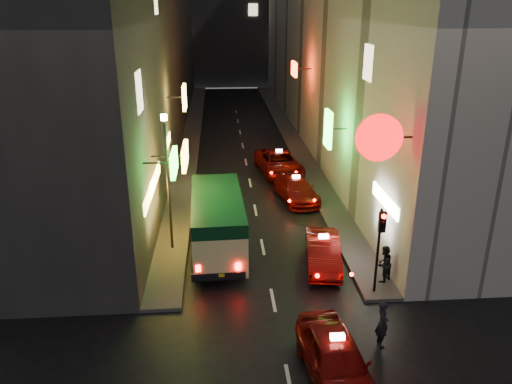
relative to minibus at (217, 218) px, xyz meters
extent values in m
cube|color=#3B3936|center=(-5.92, 21.35, 7.27)|extent=(6.00, 52.00, 18.00)
cube|color=#32FC36|center=(-1.67, -1.16, 2.99)|extent=(0.18, 1.79, 0.93)
cube|color=yellow|center=(-1.39, 1.35, 2.53)|extent=(0.18, 2.34, 0.95)
cube|color=yellow|center=(-1.85, 9.86, 3.70)|extent=(0.18, 1.44, 1.47)
cube|color=#FFD459|center=(-2.90, -0.38, 1.27)|extent=(0.10, 3.24, 0.55)
cube|color=yellow|center=(-2.90, 1.83, 1.27)|extent=(0.10, 3.87, 0.55)
cube|color=#FFD459|center=(-2.90, 8.71, 1.27)|extent=(0.10, 2.70, 0.55)
cube|color=#FFE5B2|center=(-2.91, -0.65, 5.77)|extent=(0.06, 1.30, 1.60)
cube|color=beige|center=(10.08, 21.35, 7.27)|extent=(6.00, 52.00, 18.00)
cylinder|color=#F20A0A|center=(5.87, -3.65, 4.51)|extent=(1.72, 0.18, 1.72)
cube|color=#32FC36|center=(6.05, 5.34, 2.68)|extent=(0.18, 1.36, 1.99)
cube|color=#FF2E0C|center=(5.80, 16.32, 4.54)|extent=(0.18, 1.86, 1.02)
cube|color=white|center=(7.06, -1.64, 1.27)|extent=(0.10, 3.22, 0.55)
cube|color=#FFE5B2|center=(7.07, 2.35, 6.47)|extent=(0.06, 1.30, 1.60)
cube|color=#2F2F33|center=(2.08, 53.35, 9.27)|extent=(30.00, 10.00, 22.00)
cube|color=#4A4845|center=(-2.17, 21.35, -1.65)|extent=(1.50, 52.00, 0.15)
cube|color=#4A4845|center=(6.33, 21.35, -1.65)|extent=(1.50, 52.00, 0.15)
cube|color=#F6F09A|center=(0.00, -0.02, -0.17)|extent=(2.41, 6.37, 2.31)
cube|color=#0A361A|center=(0.00, -0.02, 0.72)|extent=(2.43, 6.39, 0.58)
cube|color=black|center=(0.00, 0.29, 0.06)|extent=(2.36, 3.85, 0.53)
cube|color=black|center=(0.00, -3.12, -1.17)|extent=(2.17, 0.25, 0.32)
cube|color=#FF0A05|center=(-0.79, -3.19, -0.75)|extent=(0.19, 0.06, 0.29)
cube|color=#FF0A05|center=(0.79, -3.19, -0.75)|extent=(0.19, 0.06, 0.29)
cylinder|color=black|center=(-0.98, 2.00, -1.33)|extent=(0.23, 0.80, 0.80)
cylinder|color=black|center=(0.98, -2.04, -1.33)|extent=(0.23, 0.80, 0.80)
imported|color=maroon|center=(3.47, -8.65, -0.86)|extent=(2.65, 5.62, 1.74)
cube|color=white|center=(3.47, -8.65, 0.10)|extent=(0.43, 0.21, 0.16)
imported|color=maroon|center=(4.53, -1.61, -0.96)|extent=(2.60, 5.06, 1.54)
cube|color=white|center=(4.53, -1.61, -0.10)|extent=(0.44, 0.23, 0.16)
sphere|color=#FF0A05|center=(3.84, -3.81, -0.94)|extent=(0.16, 0.16, 0.16)
sphere|color=#FF0A05|center=(5.21, -3.81, -0.94)|extent=(0.16, 0.16, 0.16)
imported|color=maroon|center=(4.55, 6.30, -0.96)|extent=(2.78, 5.11, 1.54)
cube|color=white|center=(4.55, 6.30, -0.10)|extent=(0.44, 0.25, 0.16)
sphere|color=#FF0A05|center=(3.87, 4.10, -0.94)|extent=(0.16, 0.16, 0.16)
sphere|color=#FF0A05|center=(5.23, 4.10, -0.94)|extent=(0.16, 0.16, 0.16)
imported|color=maroon|center=(4.14, 11.10, -0.85)|extent=(2.98, 5.77, 1.76)
cube|color=white|center=(4.14, 11.10, 0.12)|extent=(0.44, 0.23, 0.16)
sphere|color=#FF0A05|center=(3.36, 8.59, -0.83)|extent=(0.16, 0.16, 0.16)
sphere|color=#FF0A05|center=(4.92, 8.59, -0.83)|extent=(0.16, 0.16, 0.16)
imported|color=black|center=(5.38, -7.09, -0.77)|extent=(0.43, 0.64, 1.91)
imported|color=black|center=(6.65, -3.31, -0.70)|extent=(0.78, 0.74, 1.76)
cylinder|color=black|center=(6.08, -4.05, 0.17)|extent=(0.10, 0.10, 3.50)
cube|color=black|center=(6.08, -4.23, 1.47)|extent=(0.26, 0.18, 0.80)
sphere|color=#FF0A05|center=(6.08, -4.34, 1.74)|extent=(0.18, 0.18, 0.18)
sphere|color=black|center=(6.08, -4.34, 1.47)|extent=(0.17, 0.17, 0.17)
sphere|color=black|center=(6.08, -4.34, 1.20)|extent=(0.17, 0.17, 0.17)
cylinder|color=black|center=(-2.12, 0.35, 1.42)|extent=(0.12, 0.12, 6.00)
cylinder|color=#FFE5BF|center=(-2.12, 0.35, 4.52)|extent=(0.28, 0.28, 0.25)
camera|label=1|loc=(0.15, -20.59, 8.99)|focal=35.00mm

